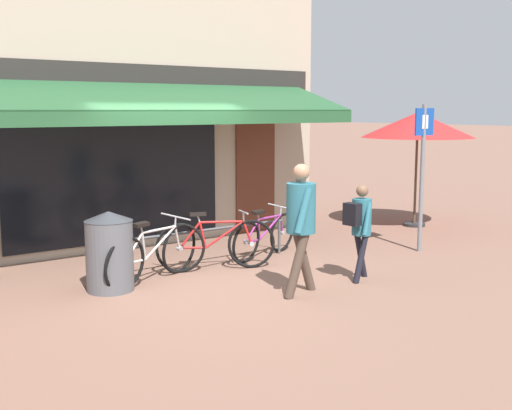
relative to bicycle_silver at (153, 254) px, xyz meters
name	(u,v)px	position (x,y,z in m)	size (l,w,h in m)	color
ground_plane	(211,278)	(0.74, -0.28, -0.39)	(160.00, 160.00, 0.00)	brown
shop_front	(120,105)	(1.23, 3.64, 2.04)	(6.90, 4.52, 4.88)	tan
bike_rack_rail	(211,235)	(1.15, 0.36, 0.07)	(2.74, 0.04, 0.57)	#47494F
bicycle_silver	(153,254)	(0.00, 0.00, 0.00)	(1.76, 0.80, 0.89)	black
bicycle_red	(216,244)	(1.05, 0.06, 0.00)	(1.70, 0.73, 0.87)	black
bicycle_purple	(265,235)	(2.12, 0.28, -0.04)	(1.61, 0.62, 0.82)	black
pedestrian_adult	(301,215)	(1.25, -1.61, 0.63)	(0.62, 0.56, 1.69)	#47382D
pedestrian_child	(360,221)	(2.34, -1.59, 0.44)	(0.50, 0.46, 1.34)	black
litter_bin	(110,251)	(-0.64, -0.03, 0.13)	(0.62, 0.62, 1.05)	#515459
parking_sign	(423,162)	(4.48, -0.88, 1.09)	(0.44, 0.07, 2.42)	slate
cafe_parasol	(418,125)	(6.26, 0.73, 1.64)	(2.24, 2.24, 2.29)	#4C3D2D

